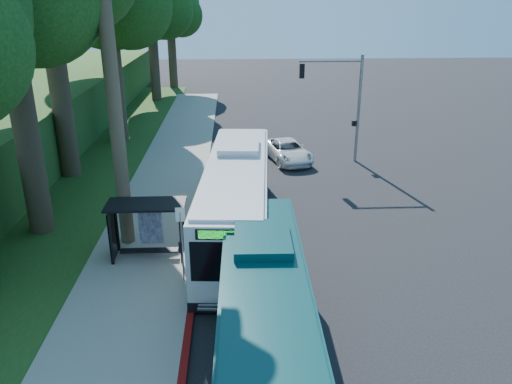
{
  "coord_description": "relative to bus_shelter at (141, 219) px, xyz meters",
  "views": [
    {
      "loc": [
        -3.41,
        -21.83,
        10.34
      ],
      "look_at": [
        -2.33,
        1.0,
        1.39
      ],
      "focal_mm": 35.0,
      "sensor_mm": 36.0,
      "label": 1
    }
  ],
  "objects": [
    {
      "name": "ground",
      "position": [
        7.26,
        2.86,
        -1.81
      ],
      "size": [
        140.0,
        140.0,
        0.0
      ],
      "primitive_type": "plane",
      "color": "black",
      "rests_on": "ground"
    },
    {
      "name": "sidewalk",
      "position": [
        -0.04,
        2.86,
        -1.75
      ],
      "size": [
        4.5,
        70.0,
        0.12
      ],
      "primitive_type": "cube",
      "color": "gray",
      "rests_on": "ground"
    },
    {
      "name": "red_curb",
      "position": [
        2.26,
        -1.14,
        -1.74
      ],
      "size": [
        0.25,
        30.0,
        0.13
      ],
      "primitive_type": "cube",
      "color": "maroon",
      "rests_on": "ground"
    },
    {
      "name": "grass_verge",
      "position": [
        -5.74,
        7.86,
        -1.78
      ],
      "size": [
        8.0,
        70.0,
        0.06
      ],
      "primitive_type": "cube",
      "color": "#234719",
      "rests_on": "ground"
    },
    {
      "name": "bus_shelter",
      "position": [
        0.0,
        0.0,
        0.0
      ],
      "size": [
        3.2,
        1.51,
        2.55
      ],
      "color": "black",
      "rests_on": "ground"
    },
    {
      "name": "stop_sign_pole",
      "position": [
        1.86,
        -2.14,
        0.28
      ],
      "size": [
        0.35,
        0.06,
        3.17
      ],
      "color": "gray",
      "rests_on": "ground"
    },
    {
      "name": "traffic_signal_pole",
      "position": [
        11.04,
        12.86,
        2.62
      ],
      "size": [
        4.1,
        0.3,
        7.0
      ],
      "color": "gray",
      "rests_on": "ground"
    },
    {
      "name": "tree_4",
      "position": [
        -4.14,
        34.84,
        7.92
      ],
      "size": [
        8.4,
        8.0,
        14.14
      ],
      "color": "#382B1E",
      "rests_on": "ground"
    },
    {
      "name": "tree_5",
      "position": [
        -3.16,
        42.84,
        7.16
      ],
      "size": [
        7.35,
        7.0,
        12.86
      ],
      "color": "#382B1E",
      "rests_on": "ground"
    },
    {
      "name": "white_bus",
      "position": [
        3.98,
        2.13,
        0.06
      ],
      "size": [
        3.63,
        12.98,
        3.82
      ],
      "rotation": [
        0.0,
        0.0,
        -0.07
      ],
      "color": "silver",
      "rests_on": "ground"
    },
    {
      "name": "teal_bus",
      "position": [
        4.66,
        -6.99,
        -0.1
      ],
      "size": [
        2.76,
        11.79,
        3.5
      ],
      "rotation": [
        0.0,
        0.0,
        -0.02
      ],
      "color": "#0A3839",
      "rests_on": "ground"
    },
    {
      "name": "pickup",
      "position": [
        7.52,
        13.12,
        -1.11
      ],
      "size": [
        3.38,
        5.39,
        1.39
      ],
      "primitive_type": "imported",
      "rotation": [
        0.0,
        0.0,
        0.23
      ],
      "color": "silver",
      "rests_on": "ground"
    }
  ]
}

